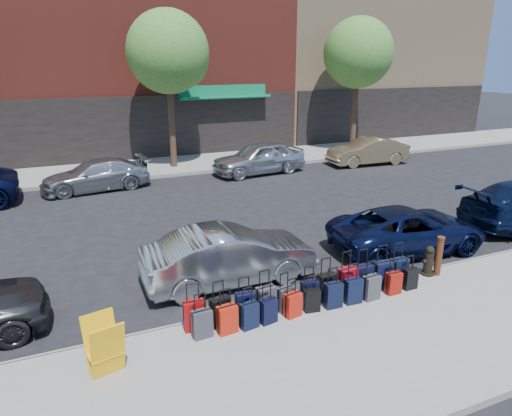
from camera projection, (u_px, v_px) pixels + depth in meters
name	position (u px, v px, depth m)	size (l,w,h in m)	color
ground	(231.00, 235.00, 14.19)	(120.00, 120.00, 0.00)	black
sidewalk_near	(351.00, 351.00, 8.50)	(60.00, 4.00, 0.15)	gray
sidewalk_far	(162.00, 166.00, 22.90)	(60.00, 4.00, 0.15)	gray
curb_near	(299.00, 300.00, 10.26)	(60.00, 0.08, 0.15)	gray
curb_far	(171.00, 175.00, 21.14)	(60.00, 0.08, 0.15)	gray
building_right	(350.00, 4.00, 33.05)	(15.00, 12.12, 18.00)	tan
tree_center	(171.00, 54.00, 21.03)	(3.80, 3.80, 7.27)	black
tree_right	(360.00, 55.00, 24.95)	(3.80, 3.80, 7.27)	black
suitcase_front_0	(194.00, 315.00, 8.93)	(0.44, 0.27, 1.00)	#96090A
suitcase_front_1	(220.00, 311.00, 9.09)	(0.42, 0.27, 0.96)	black
suitcase_front_2	(245.00, 305.00, 9.35)	(0.39, 0.24, 0.91)	black
suitcase_front_3	(266.00, 300.00, 9.51)	(0.43, 0.27, 0.97)	#39393E
suitcase_front_4	(285.00, 299.00, 9.63)	(0.39, 0.26, 0.86)	#333237
suitcase_front_5	(309.00, 293.00, 9.85)	(0.38, 0.22, 0.89)	black
suitcase_front_6	(326.00, 286.00, 10.09)	(0.41, 0.23, 0.97)	black
suitcase_front_7	(347.00, 282.00, 10.25)	(0.47, 0.30, 1.05)	maroon
suitcase_front_8	(363.00, 278.00, 10.46)	(0.42, 0.23, 1.00)	black
suitcase_front_9	(382.00, 275.00, 10.58)	(0.44, 0.26, 1.04)	black
suitcase_front_10	(398.00, 271.00, 10.76)	(0.44, 0.25, 1.03)	black
suitcase_back_0	(202.00, 324.00, 8.71)	(0.40, 0.25, 0.91)	#333337
suitcase_back_1	(227.00, 319.00, 8.85)	(0.41, 0.27, 0.92)	#B41D0B
suitcase_back_2	(249.00, 315.00, 9.01)	(0.39, 0.27, 0.87)	black
suitcase_back_3	(268.00, 311.00, 9.19)	(0.38, 0.27, 0.84)	black
suitcase_back_4	(293.00, 305.00, 9.41)	(0.38, 0.27, 0.84)	#B3170B
suitcase_back_5	(312.00, 300.00, 9.61)	(0.36, 0.24, 0.80)	black
suitcase_back_6	(333.00, 295.00, 9.76)	(0.39, 0.23, 0.91)	black
suitcase_back_7	(353.00, 291.00, 9.93)	(0.39, 0.24, 0.91)	black
suitcase_back_8	(371.00, 287.00, 10.08)	(0.40, 0.25, 0.90)	#37373C
suitcase_back_9	(393.00, 283.00, 10.33)	(0.35, 0.20, 0.83)	maroon
suitcase_back_10	(410.00, 278.00, 10.55)	(0.34, 0.20, 0.81)	black
fire_hydrant	(429.00, 261.00, 11.22)	(0.38, 0.34, 0.75)	black
bollard	(439.00, 255.00, 11.14)	(0.19, 0.19, 1.00)	#38190C
display_rack	(105.00, 346.00, 7.67)	(0.69, 0.73, 1.01)	#F8B00D
car_near_1	(230.00, 256.00, 11.06)	(1.47, 4.22, 1.39)	silver
car_near_2	(408.00, 229.00, 12.96)	(2.07, 4.50, 1.25)	#0C1438
car_far_1	(96.00, 175.00, 18.90)	(1.77, 4.36, 1.26)	#B4B7BB
car_far_2	(259.00, 158.00, 21.59)	(1.79, 4.45, 1.52)	silver
car_far_3	(368.00, 151.00, 23.48)	(1.46, 4.20, 1.38)	#9E8961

